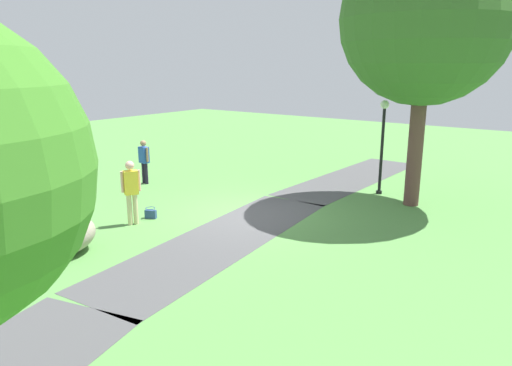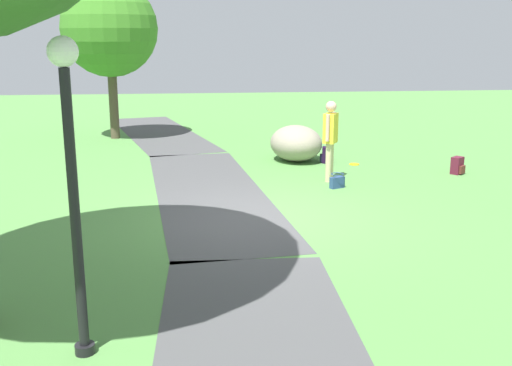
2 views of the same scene
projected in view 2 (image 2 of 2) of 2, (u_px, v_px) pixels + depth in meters
name	position (u px, v px, depth m)	size (l,w,h in m)	color
ground_plane	(255.00, 218.00, 10.55)	(48.00, 48.00, 0.00)	#518842
footpath_segment_mid	(209.00, 191.00, 12.38)	(8.17, 2.88, 0.01)	#484849
footpath_segment_far	(160.00, 133.00, 19.82)	(8.28, 4.02, 0.01)	#484849
young_tree_near_path	(109.00, 29.00, 18.00)	(2.89, 2.89, 4.78)	brown
lamp_post	(71.00, 164.00, 5.58)	(0.28, 0.28, 3.11)	black
lawn_boulder	(296.00, 143.00, 15.31)	(1.69, 1.41, 0.91)	gray
woman_with_handbag	(330.00, 135.00, 12.99)	(0.46, 0.39, 1.76)	beige
handbag_on_grass	(337.00, 181.00, 12.59)	(0.36, 0.36, 0.31)	navy
backpack_by_boulder	(326.00, 155.00, 15.11)	(0.32, 0.31, 0.40)	black
spare_backpack_on_lawn	(458.00, 166.00, 13.87)	(0.35, 0.35, 0.40)	#5B192C
frisbee_on_grass	(354.00, 164.00, 14.92)	(0.25, 0.25, 0.02)	#F2AB0F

